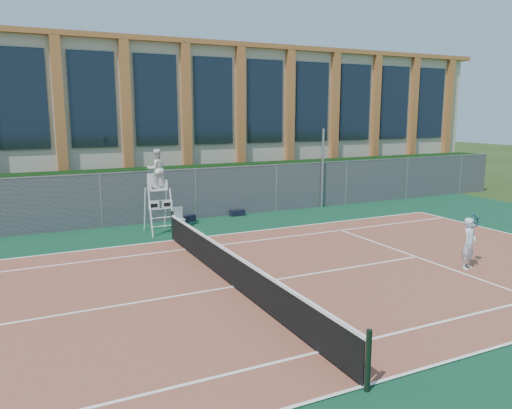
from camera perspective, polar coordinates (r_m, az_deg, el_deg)
name	(u,v)px	position (r m, az deg, el deg)	size (l,w,h in m)	color
ground	(234,288)	(13.50, -2.54, -9.48)	(120.00, 120.00, 0.00)	#233814
apron	(220,277)	(14.37, -4.14, -8.22)	(36.00, 20.00, 0.01)	#0D3D2B
tennis_court	(234,287)	(13.50, -2.54, -9.40)	(23.77, 10.97, 0.02)	brown
tennis_net	(234,268)	(13.33, -2.55, -7.31)	(0.10, 11.30, 1.10)	black
fence	(150,198)	(21.36, -11.99, 0.78)	(40.00, 0.06, 2.20)	#595E60
hedge	(144,193)	(22.51, -12.73, 1.24)	(40.00, 1.40, 2.20)	black
building	(108,121)	(30.04, -16.52, 9.14)	(45.00, 10.60, 8.22)	#BEB59D
steel_pole	(322,169)	(24.58, 7.61, 4.10)	(0.12, 0.12, 3.85)	#9EA0A5
umpire_chair	(157,171)	(19.46, -11.29, 3.74)	(0.92, 1.41, 3.29)	white
plastic_chair	(178,216)	(20.05, -8.91, -1.35)	(0.44, 0.44, 0.92)	silver
sports_bag_near	(188,219)	(21.44, -7.82, -1.61)	(0.70, 0.28, 0.30)	black
sports_bag_far	(237,213)	(22.58, -2.15, -0.95)	(0.66, 0.29, 0.27)	black
tennis_player	(469,243)	(16.06, 23.19, -4.09)	(0.92, 0.68, 1.57)	silver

